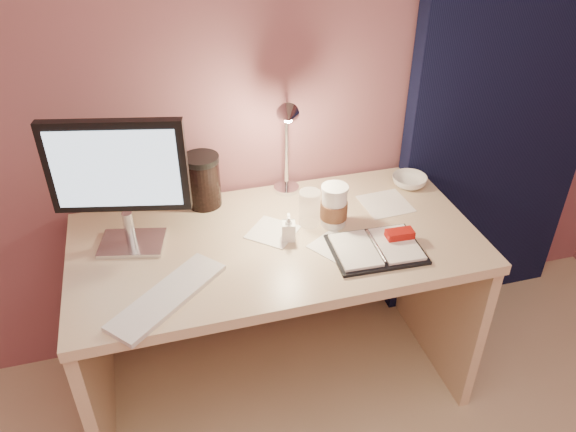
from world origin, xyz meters
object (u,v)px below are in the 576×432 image
object	(u,v)px
monitor	(119,174)
planner	(378,247)
dark_jar	(203,183)
lotion_bottle	(289,227)
desk	(272,275)
keyboard	(168,296)
coffee_cup	(334,207)
clear_cup	(309,208)
bowl	(409,181)
desk_lamp	(301,139)

from	to	relation	value
monitor	planner	size ratio (longest dim) A/B	1.49
dark_jar	lotion_bottle	bearing A→B (deg)	-51.06
desk	dark_jar	world-z (taller)	dark_jar
monitor	keyboard	world-z (taller)	monitor
desk	lotion_bottle	size ratio (longest dim) A/B	13.83
keyboard	lotion_bottle	distance (m)	0.47
coffee_cup	keyboard	bearing A→B (deg)	-158.66
keyboard	clear_cup	distance (m)	0.59
lotion_bottle	dark_jar	bearing A→B (deg)	128.94
desk	dark_jar	bearing A→B (deg)	133.75
desk	planner	world-z (taller)	planner
keyboard	coffee_cup	world-z (taller)	coffee_cup
bowl	dark_jar	distance (m)	0.81
desk	bowl	distance (m)	0.66
monitor	lotion_bottle	size ratio (longest dim) A/B	4.58
desk	dark_jar	distance (m)	0.43
monitor	desk_lamp	bearing A→B (deg)	22.32
clear_cup	desk_lamp	size ratio (longest dim) A/B	0.31
planner	clear_cup	bearing A→B (deg)	132.26
planner	desk_lamp	xyz separation A→B (m)	(-0.17, 0.35, 0.25)
bowl	lotion_bottle	xyz separation A→B (m)	(-0.56, -0.22, 0.03)
keyboard	lotion_bottle	xyz separation A→B (m)	(0.43, 0.19, 0.04)
clear_cup	lotion_bottle	size ratio (longest dim) A/B	1.30
clear_cup	lotion_bottle	distance (m)	0.12
bowl	monitor	bearing A→B (deg)	-174.33
planner	lotion_bottle	bearing A→B (deg)	155.26
lotion_bottle	planner	bearing A→B (deg)	-27.33
planner	bowl	size ratio (longest dim) A/B	2.26
coffee_cup	dark_jar	world-z (taller)	dark_jar
desk	planner	bearing A→B (deg)	-36.36
clear_cup	lotion_bottle	world-z (taller)	clear_cup
keyboard	bowl	world-z (taller)	bowl
monitor	desk	bearing A→B (deg)	10.77
keyboard	coffee_cup	bearing A→B (deg)	-19.68
monitor	clear_cup	xyz separation A→B (m)	(0.62, -0.04, -0.21)
desk	lotion_bottle	bearing A→B (deg)	-65.54
keyboard	desk_lamp	world-z (taller)	desk_lamp
monitor	keyboard	distance (m)	0.41
coffee_cup	dark_jar	xyz separation A→B (m)	(-0.42, 0.26, 0.02)
clear_cup	desk	bearing A→B (deg)	172.36
coffee_cup	bowl	distance (m)	0.42
lotion_bottle	bowl	bearing A→B (deg)	21.09
keyboard	dark_jar	distance (m)	0.54
clear_cup	lotion_bottle	xyz separation A→B (m)	(-0.10, -0.07, -0.02)
keyboard	lotion_bottle	bearing A→B (deg)	-16.89
monitor	planner	xyz separation A→B (m)	(0.79, -0.25, -0.27)
bowl	dark_jar	xyz separation A→B (m)	(-0.80, 0.09, 0.07)
planner	lotion_bottle	size ratio (longest dim) A/B	3.07
desk_lamp	clear_cup	bearing A→B (deg)	-80.08
monitor	coffee_cup	xyz separation A→B (m)	(0.70, -0.06, -0.20)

